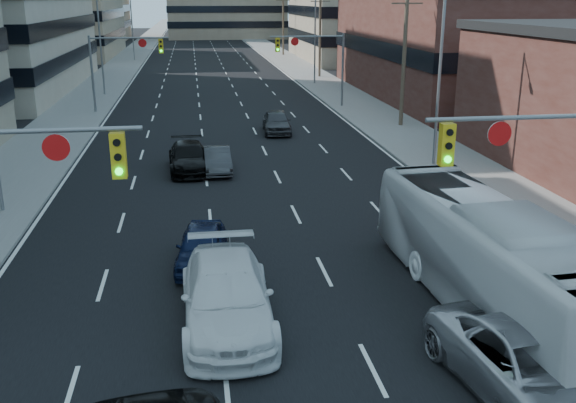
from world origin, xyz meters
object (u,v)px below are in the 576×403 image
at_px(white_van, 227,296).
at_px(sedan_blue, 202,246).
at_px(silver_suv, 531,367).
at_px(transit_bus, 490,257).

relative_size(white_van, sedan_blue, 1.52).
bearing_deg(sedan_blue, silver_suv, -44.89).
relative_size(silver_suv, sedan_blue, 1.47).
distance_m(white_van, silver_suv, 7.97).
xyz_separation_m(white_van, transit_bus, (7.60, -0.06, 0.72)).
bearing_deg(white_van, silver_suv, -34.67).
relative_size(white_van, silver_suv, 1.03).
distance_m(silver_suv, transit_bus, 4.64).
bearing_deg(white_van, sedan_blue, 97.87).
xyz_separation_m(transit_bus, sedan_blue, (-8.21, 4.42, -0.92)).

